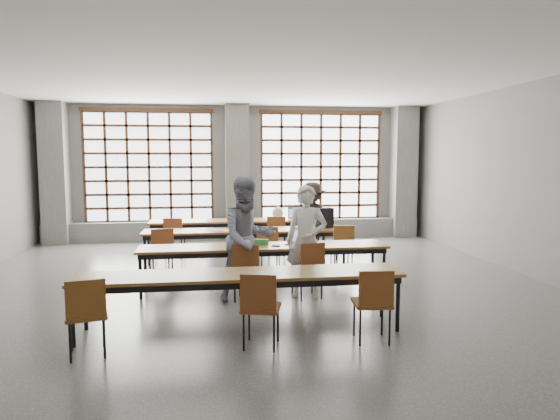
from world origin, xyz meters
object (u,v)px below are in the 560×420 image
(chair_near_left, at_px, (86,309))
(phone, at_px, (276,246))
(laptop_back, at_px, (296,216))
(green_box, at_px, (261,242))
(chair_back_left, at_px, (174,234))
(desk_row_c, at_px, (264,249))
(chair_near_mid, at_px, (260,302))
(chair_mid_centre, at_px, (269,244))
(desk_row_d, at_px, (241,278))
(laptop_front, at_px, (298,240))
(desk_row_a, at_px, (239,223))
(chair_back_mid, at_px, (277,232))
(desk_row_b, at_px, (246,233))
(plastic_bag, at_px, (278,213))
(chair_front_right, at_px, (309,264))
(red_pouch, at_px, (86,310))
(chair_back_right, at_px, (314,231))
(chair_mid_left, at_px, (161,247))
(student_female, at_px, (248,238))
(backpack, at_px, (325,218))
(chair_near_right, at_px, (374,298))
(mouse, at_px, (322,243))
(student_male, at_px, (306,241))
(chair_front_left, at_px, (247,266))
(chair_mid_right, at_px, (342,242))
(student_back, at_px, (312,218))

(chair_near_left, height_order, phone, chair_near_left)
(chair_near_left, xyz_separation_m, laptop_back, (3.29, 6.02, 0.25))
(laptop_back, relative_size, phone, 2.97)
(laptop_back, height_order, green_box, laptop_back)
(green_box, bearing_deg, phone, -38.05)
(chair_back_left, xyz_separation_m, chair_near_left, (-0.53, -5.28, 0.00))
(desk_row_c, height_order, chair_near_mid, chair_near_mid)
(desk_row_c, bearing_deg, chair_mid_centre, 80.26)
(desk_row_d, distance_m, chair_near_mid, 0.66)
(desk_row_d, bearing_deg, laptop_front, 61.86)
(desk_row_a, height_order, chair_back_mid, chair_back_mid)
(desk_row_b, bearing_deg, desk_row_d, -94.87)
(laptop_front, height_order, laptop_back, same)
(desk_row_a, relative_size, laptop_back, 10.36)
(plastic_bag, bearing_deg, chair_front_right, -90.75)
(desk_row_a, bearing_deg, green_box, -86.94)
(red_pouch, bearing_deg, chair_back_right, 55.45)
(desk_row_c, height_order, phone, phone)
(desk_row_d, distance_m, chair_near_left, 1.80)
(desk_row_c, bearing_deg, chair_front_right, -45.35)
(chair_mid_left, bearing_deg, student_female, -49.80)
(laptop_front, relative_size, backpack, 1.14)
(desk_row_c, bearing_deg, desk_row_a, 93.83)
(chair_near_right, xyz_separation_m, mouse, (-0.05, 2.50, 0.21))
(chair_front_right, distance_m, chair_near_left, 3.37)
(chair_back_right, relative_size, chair_near_right, 1.00)
(chair_near_left, bearing_deg, mouse, 38.65)
(chair_back_right, distance_m, chair_near_right, 5.30)
(desk_row_c, distance_m, backpack, 2.39)
(laptop_back, bearing_deg, chair_mid_left, -141.40)
(red_pouch, bearing_deg, student_female, 45.74)
(laptop_back, bearing_deg, student_male, -97.36)
(desk_row_d, bearing_deg, chair_front_right, 48.70)
(phone, bearing_deg, plastic_bag, 82.08)
(chair_back_left, height_order, chair_front_right, same)
(chair_front_left, bearing_deg, phone, 46.39)
(chair_mid_left, distance_m, chair_near_left, 3.75)
(laptop_front, distance_m, backpack, 1.99)
(chair_near_mid, distance_m, red_pouch, 1.88)
(chair_mid_right, bearing_deg, student_male, -120.92)
(desk_row_d, height_order, laptop_front, laptop_front)
(chair_front_left, distance_m, student_female, 0.42)
(chair_mid_left, relative_size, student_back, 0.55)
(mouse, bearing_deg, plastic_bag, 94.58)
(desk_row_c, distance_m, chair_near_right, 2.71)
(mouse, height_order, phone, mouse)
(chair_mid_centre, relative_size, green_box, 3.52)
(chair_mid_centre, height_order, student_back, student_back)
(chair_near_right, relative_size, student_male, 0.51)
(desk_row_b, bearing_deg, student_male, -71.78)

